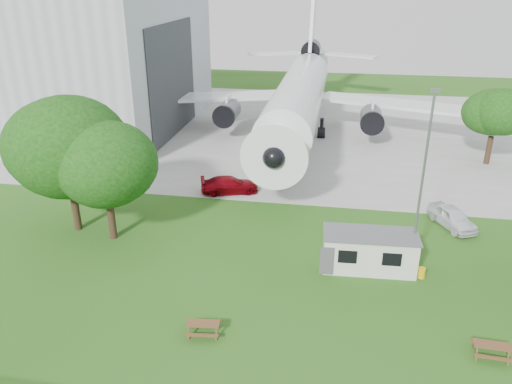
% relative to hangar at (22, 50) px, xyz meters
% --- Properties ---
extents(ground, '(160.00, 160.00, 0.00)m').
position_rel_hangar_xyz_m(ground, '(37.97, -36.00, -9.41)').
color(ground, '#386E1F').
extents(concrete_apron, '(120.00, 46.00, 0.03)m').
position_rel_hangar_xyz_m(concrete_apron, '(37.97, 2.00, -9.39)').
color(concrete_apron, '#B7B7B2').
rests_on(concrete_apron, ground).
extents(hangar, '(43.00, 31.00, 18.55)m').
position_rel_hangar_xyz_m(hangar, '(0.00, 0.00, 0.00)').
color(hangar, '#B2B7BC').
rests_on(hangar, ground).
extents(airliner, '(46.36, 47.73, 17.69)m').
position_rel_hangar_xyz_m(airliner, '(35.97, -0.14, -4.14)').
color(airliner, white).
rests_on(airliner, ground).
extents(site_cabin, '(6.81, 2.99, 2.62)m').
position_rel_hangar_xyz_m(site_cabin, '(43.35, -30.34, -8.09)').
color(site_cabin, silver).
rests_on(site_cabin, ground).
extents(picnic_west, '(1.96, 1.69, 0.76)m').
position_rel_hangar_xyz_m(picnic_west, '(34.20, -38.79, -9.41)').
color(picnic_west, brown).
rests_on(picnic_west, ground).
extents(picnic_east, '(1.88, 1.60, 0.76)m').
position_rel_hangar_xyz_m(picnic_east, '(49.29, -37.99, -9.41)').
color(picnic_east, brown).
rests_on(picnic_east, ground).
extents(lamp_mast, '(0.16, 0.16, 12.00)m').
position_rel_hangar_xyz_m(lamp_mast, '(46.17, -29.80, -3.41)').
color(lamp_mast, slate).
rests_on(lamp_mast, ground).
extents(tree_west_big, '(9.26, 9.26, 11.08)m').
position_rel_hangar_xyz_m(tree_west_big, '(21.30, -28.33, -2.96)').
color(tree_west_big, '#382619').
rests_on(tree_west_big, ground).
extents(tree_west_small, '(7.47, 7.47, 9.44)m').
position_rel_hangar_xyz_m(tree_west_small, '(24.62, -29.22, -3.71)').
color(tree_west_small, '#382619').
rests_on(tree_west_small, ground).
extents(tree_far_apron, '(5.84, 5.84, 8.02)m').
position_rel_hangar_xyz_m(tree_far_apron, '(56.31, -7.50, -4.32)').
color(tree_far_apron, '#382619').
rests_on(tree_far_apron, ground).
extents(car_ne_hatch, '(3.74, 5.01, 1.59)m').
position_rel_hangar_xyz_m(car_ne_hatch, '(50.01, -23.06, -8.61)').
color(car_ne_hatch, white).
rests_on(car_ne_hatch, ground).
extents(car_apron_van, '(5.52, 3.52, 1.49)m').
position_rel_hangar_xyz_m(car_apron_van, '(31.40, -19.45, -8.66)').
color(car_apron_van, maroon).
rests_on(car_apron_van, ground).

